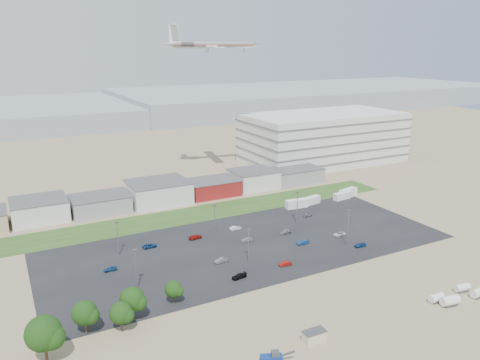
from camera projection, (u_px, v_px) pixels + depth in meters
ground at (268, 276)px, 121.09m from camera, size 700.00×700.00×0.00m
parking_lot at (248, 244)px, 140.35m from camera, size 120.00×50.00×0.01m
grass_strip at (192, 215)px, 165.33m from camera, size 160.00×16.00×0.02m
hills_backdrop at (120, 110)px, 405.84m from camera, size 700.00×200.00×9.00m
building_row at (130, 196)px, 172.79m from camera, size 170.00×20.00×8.00m
parking_garage at (323, 138)px, 238.88m from camera, size 80.00×40.00×25.00m
portable_shed at (314, 336)px, 93.72m from camera, size 4.86×2.63×2.41m
telehandler at (271, 358)px, 86.93m from camera, size 6.92×4.48×2.74m
storage_tank_nw at (436, 298)px, 108.36m from camera, size 3.67×1.86×2.19m
storage_tank_ne at (462, 287)px, 112.96m from camera, size 3.94×2.38×2.22m
storage_tank_sw at (450, 300)px, 106.76m from camera, size 4.61×2.81×2.60m
storage_tank_se at (478, 293)px, 110.47m from camera, size 4.06×2.26×2.35m
box_trailer_a at (296, 204)px, 172.08m from camera, size 8.53×3.34×3.13m
box_trailer_b at (311, 200)px, 176.13m from camera, size 7.87×3.76×2.83m
box_trailer_c at (342, 196)px, 181.68m from camera, size 7.56×3.10×2.76m
box_trailer_d at (348, 193)px, 184.68m from camera, size 9.01×4.67×3.23m
tree_far_left at (44, 337)px, 86.40m from camera, size 7.24×7.24×10.85m
tree_left at (85, 315)px, 95.65m from camera, size 5.55×5.55×8.33m
tree_mid at (121, 315)px, 96.35m from camera, size 5.06×5.06×7.58m
tree_right at (132, 302)px, 100.27m from camera, size 5.82×5.82×8.73m
tree_near at (173, 291)px, 107.18m from camera, size 4.30×4.30×6.44m
lightpole_front_l at (136, 269)px, 113.45m from camera, size 1.22×0.51×10.34m
lightpole_front_m at (248, 246)px, 127.79m from camera, size 1.13×0.47×9.59m
lightpole_front_r at (348, 227)px, 138.90m from camera, size 1.28×0.53×10.91m
lightpole_back_l at (118, 239)px, 131.73m from camera, size 1.19×0.50×10.11m
lightpole_back_m at (215, 220)px, 145.83m from camera, size 1.20×0.50×10.17m
lightpole_back_r at (297, 207)px, 156.33m from camera, size 1.28×0.54×10.92m
airliner at (214, 44)px, 199.68m from camera, size 47.36×36.52×12.62m
parked_car_0 at (339, 234)px, 146.61m from camera, size 4.14×1.96×1.14m
parked_car_1 at (303, 242)px, 140.38m from camera, size 4.03×1.56×1.31m
parked_car_2 at (360, 245)px, 138.53m from camera, size 3.82×1.88×1.25m
parked_car_3 at (239, 276)px, 119.64m from camera, size 4.32×2.22×1.20m
parked_car_4 at (221, 260)px, 128.43m from camera, size 4.06×1.81×1.30m
parked_car_5 at (110, 269)px, 123.55m from camera, size 3.48×1.44×1.18m
parked_car_6 at (195, 237)px, 144.27m from camera, size 4.50×2.26×1.26m
parked_car_7 at (247, 240)px, 142.30m from camera, size 3.64×1.50×1.17m
parked_car_8 at (308, 215)px, 163.36m from camera, size 3.30×1.62×1.08m
parked_car_9 at (150, 246)px, 137.94m from camera, size 4.39×2.17×1.20m
parked_car_10 at (130, 302)px, 107.55m from camera, size 4.12×2.07×1.15m
parked_car_11 at (235, 228)px, 151.43m from camera, size 3.81×1.40×1.25m
parked_car_12 at (286, 232)px, 148.36m from camera, size 4.39×2.17×1.23m
parked_car_13 at (285, 264)px, 126.56m from camera, size 3.78×1.71×1.20m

